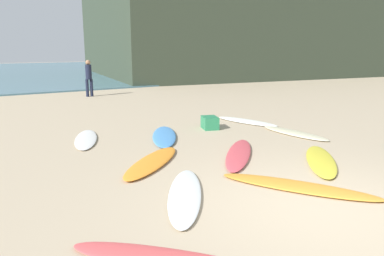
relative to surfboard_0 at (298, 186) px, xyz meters
The scene contains 13 objects.
ground_plane 0.83m from the surfboard_0, 111.87° to the right, with size 120.00×120.00×0.00m, color tan.
ocean_water 35.79m from the surfboard_0, 90.49° to the left, with size 120.00×40.00×0.08m, color slate.
surfboard_0 is the anchor object (origin of this frame).
surfboard_1 4.27m from the surfboard_0, 91.57° to the left, with size 0.59×2.34×0.09m, color #4B8FD6.
surfboard_2 2.02m from the surfboard_0, 78.08° to the left, with size 0.48×2.50×0.09m, color #DB4C57.
surfboard_3 5.43m from the surfboard_0, 110.23° to the left, with size 0.52×2.14×0.06m, color silver.
surfboard_4 1.87m from the surfboard_0, 157.81° to the left, with size 0.50×2.33×0.07m, color white.
surfboard_5 4.02m from the surfboard_0, 42.44° to the left, with size 0.56×2.13×0.07m, color #F7EFC5.
surfboard_6 5.49m from the surfboard_0, 57.24° to the left, with size 0.57×2.18×0.07m, color white.
surfboard_7 1.64m from the surfboard_0, 25.54° to the left, with size 0.54×2.26×0.08m, color yellow.
surfboard_8 2.83m from the surfboard_0, 119.44° to the left, with size 0.58×2.29×0.08m, color orange.
beachgoer_mid 13.49m from the surfboard_0, 85.87° to the left, with size 0.34×0.30×1.70m.
beach_cooler 4.75m from the surfboard_0, 71.67° to the left, with size 0.55×0.41×0.35m, color #287F51.
Camera 1 is at (-4.29, -3.10, 2.25)m, focal length 34.95 mm.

